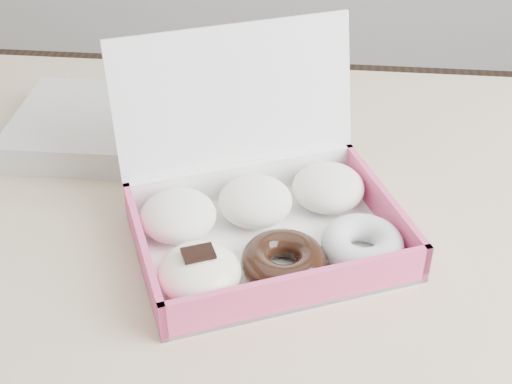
{
  "coord_description": "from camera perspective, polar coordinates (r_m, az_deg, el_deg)",
  "views": [
    {
      "loc": [
        0.25,
        -0.79,
        1.33
      ],
      "look_at": [
        0.18,
        -0.09,
        0.82
      ],
      "focal_mm": 50.0,
      "sensor_mm": 36.0,
      "label": 1
    }
  ],
  "objects": [
    {
      "name": "donut_box",
      "position": [
        0.89,
        0.43,
        -1.9
      ],
      "size": [
        0.41,
        0.39,
        0.23
      ],
      "rotation": [
        0.0,
        0.0,
        0.4
      ],
      "color": "white",
      "rests_on": "table"
    },
    {
      "name": "newspapers",
      "position": [
        1.12,
        -11.73,
        5.12
      ],
      "size": [
        0.28,
        0.22,
        0.04
      ],
      "primitive_type": "cube",
      "rotation": [
        0.0,
        0.0,
        0.01
      ],
      "color": "beige",
      "rests_on": "table"
    },
    {
      "name": "table",
      "position": [
        1.06,
        -9.24,
        -3.04
      ],
      "size": [
        1.2,
        0.8,
        0.75
      ],
      "color": "tan",
      "rests_on": "ground"
    }
  ]
}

